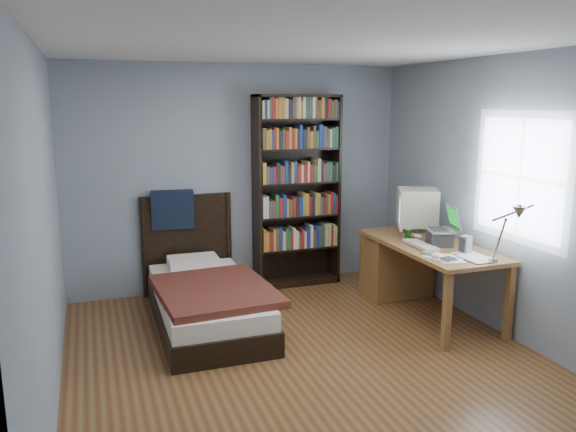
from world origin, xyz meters
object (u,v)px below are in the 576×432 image
object	(u,v)px
desk	(404,262)
bed	(205,295)
laptop	(441,234)
bookshelf	(297,191)
keyboard	(421,245)
desk_lamp	(515,218)
crt_monitor	(416,208)
speaker	(466,244)
soda_can	(408,235)

from	to	relation	value
desk	bed	xyz separation A→B (m)	(-2.12, 0.12, -0.16)
laptop	bed	world-z (taller)	bed
laptop	bed	xyz separation A→B (m)	(-2.19, 0.65, -0.58)
bookshelf	keyboard	bearing A→B (deg)	-63.08
desk_lamp	keyboard	bearing A→B (deg)	98.91
bookshelf	bed	xyz separation A→B (m)	(-1.24, -0.79, -0.83)
desk	bookshelf	distance (m)	1.44
crt_monitor	laptop	xyz separation A→B (m)	(-0.02, -0.50, -0.17)
laptop	bookshelf	xyz separation A→B (m)	(-0.94, 1.45, 0.25)
desk_lamp	speaker	world-z (taller)	desk_lamp
desk	laptop	world-z (taller)	laptop
bed	crt_monitor	bearing A→B (deg)	-3.93
crt_monitor	desk_lamp	distance (m)	1.54
crt_monitor	laptop	world-z (taller)	crt_monitor
laptop	speaker	size ratio (longest dim) A/B	2.42
desk_lamp	bookshelf	distance (m)	2.63
crt_monitor	speaker	bearing A→B (deg)	-89.00
soda_can	crt_monitor	bearing A→B (deg)	44.49
keyboard	bed	xyz separation A→B (m)	(-1.97, 0.64, -0.48)
laptop	keyboard	size ratio (longest dim) A/B	0.92
laptop	speaker	distance (m)	0.33
crt_monitor	soda_can	world-z (taller)	crt_monitor
keyboard	speaker	world-z (taller)	speaker
bed	desk	bearing A→B (deg)	-3.36
desk	speaker	world-z (taller)	speaker
speaker	crt_monitor	bearing A→B (deg)	74.74
crt_monitor	keyboard	size ratio (longest dim) A/B	1.36
crt_monitor	soda_can	bearing A→B (deg)	-135.51
desk	speaker	distance (m)	0.95
crt_monitor	bookshelf	xyz separation A→B (m)	(-0.97, 0.95, 0.09)
desk	crt_monitor	bearing A→B (deg)	-16.66
keyboard	soda_can	xyz separation A→B (m)	(0.02, 0.27, 0.04)
speaker	keyboard	bearing A→B (deg)	110.61
soda_can	keyboard	bearing A→B (deg)	-95.17
speaker	bookshelf	world-z (taller)	bookshelf
desk_lamp	speaker	size ratio (longest dim) A/B	3.64
desk_lamp	bookshelf	xyz separation A→B (m)	(-0.89, 2.47, -0.11)
bookshelf	bed	distance (m)	1.69
keyboard	bookshelf	distance (m)	1.64
keyboard	desk_lamp	bearing A→B (deg)	-80.14
bed	soda_can	bearing A→B (deg)	-10.37
laptop	desk_lamp	distance (m)	1.09
laptop	bookshelf	size ratio (longest dim) A/B	0.18
desk	desk_lamp	xyz separation A→B (m)	(0.01, -1.55, 0.78)
desk	soda_can	xyz separation A→B (m)	(-0.13, -0.24, 0.37)
desk	desk_lamp	world-z (taller)	desk_lamp
laptop	speaker	world-z (taller)	laptop
crt_monitor	desk_lamp	world-z (taller)	desk_lamp
crt_monitor	bed	xyz separation A→B (m)	(-2.21, 0.15, -0.74)
bookshelf	desk	bearing A→B (deg)	-46.32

